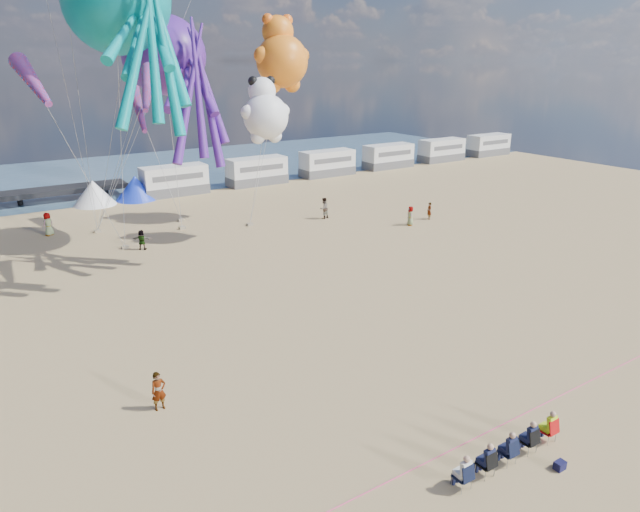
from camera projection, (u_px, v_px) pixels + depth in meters
The scene contains 31 objects.
ground at pixel (368, 386), 24.30m from camera, with size 120.00×120.00×0.00m, color tan.
water at pixel (83, 177), 67.71m from camera, with size 120.00×120.00×0.00m, color #3E5D77.
motorhome_0 at pixel (174, 180), 58.51m from camera, with size 6.60×2.50×3.00m, color silver.
motorhome_1 at pixel (257, 171), 63.46m from camera, with size 6.60×2.50×3.00m, color silver.
motorhome_2 at pixel (327, 163), 68.41m from camera, with size 6.60×2.50×3.00m, color silver.
motorhome_3 at pixel (388, 156), 73.36m from camera, with size 6.60×2.50×3.00m, color silver.
motorhome_4 at pixel (442, 150), 78.31m from camera, with size 6.60×2.50×3.00m, color silver.
motorhome_5 at pixel (488, 145), 83.27m from camera, with size 6.60×2.50×3.00m, color silver.
tent_white at pixel (94, 193), 54.44m from camera, with size 4.00×4.00×2.40m, color white.
tent_blue at pixel (136, 188), 56.53m from camera, with size 4.00×4.00×2.40m, color #1933CC.
spectator_row at pixel (508, 447), 19.44m from camera, with size 6.10×0.90×1.30m, color black, non-canonical shape.
cooler_navy at pixel (560, 465), 19.30m from camera, with size 0.38×0.28×0.30m, color #12133A.
rope_line at pixel (454, 449), 20.34m from camera, with size 0.03×0.03×34.00m, color #F2338C.
standing_person at pixel (159, 391), 22.44m from camera, with size 0.59×0.39×1.63m, color tan.
beachgoer_0 at pixel (410, 216), 47.83m from camera, with size 0.59×0.39×1.62m, color #7F6659.
beachgoer_1 at pixel (324, 208), 49.79m from camera, with size 0.91×0.59×1.86m, color #7F6659.
beachgoer_4 at pixel (142, 240), 41.65m from camera, with size 0.87×0.36×1.49m, color #7F6659.
beachgoer_5 at pixel (429, 211), 49.64m from camera, with size 1.39×0.44×1.50m, color #7F6659.
beachgoer_6 at pixel (48, 224), 44.95m from camera, with size 0.68×0.45×1.86m, color #7F6659.
sandbag_a at pixel (125, 247), 42.04m from camera, with size 0.50×0.35×0.22m, color gray.
sandbag_b at pixel (182, 228), 46.95m from camera, with size 0.50×0.35×0.22m, color gray.
sandbag_c at pixel (250, 224), 47.88m from camera, with size 0.50×0.35×0.22m, color gray.
sandbag_d at pixel (181, 220), 49.24m from camera, with size 0.50×0.35×0.22m, color gray.
sandbag_e at pixel (98, 231), 45.97m from camera, with size 0.50×0.35×0.22m, color gray.
kite_octopus_teal at pixel (115, 2), 34.54m from camera, with size 4.81×11.23×12.84m, color #058E91, non-canonical shape.
kite_octopus_purple at pixel (163, 55), 39.53m from camera, with size 4.51×10.52×12.02m, color #4E1E87, non-canonical shape.
kite_panda at pixel (266, 117), 41.51m from camera, with size 3.99×3.76×5.64m, color white, non-canonical shape.
kite_teddy_orange at pixel (282, 61), 45.81m from camera, with size 5.07×4.77×7.15m, color orange, non-canonical shape.
windsock_left at pixel (33, 81), 32.47m from camera, with size 1.10×6.39×6.39m, color red, non-canonical shape.
windsock_mid at pixel (139, 109), 44.35m from camera, with size 1.00×6.63×6.63m, color red, non-canonical shape.
windsock_right at pixel (147, 89), 33.58m from camera, with size 0.90×4.64×4.64m, color red, non-canonical shape.
Camera 1 is at (-13.38, -16.55, 13.13)m, focal length 32.00 mm.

